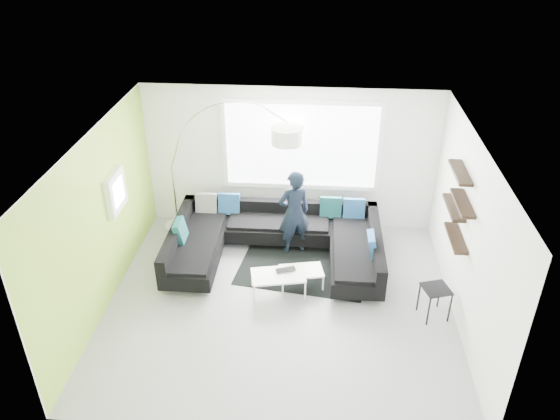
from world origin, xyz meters
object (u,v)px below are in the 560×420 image
object	(u,v)px
coffee_table	(290,280)
person	(294,213)
arc_lamp	(171,166)
side_table	(434,302)
sectional_sofa	(275,245)
laptop	(287,271)

from	to	relation	value
coffee_table	person	distance (m)	1.30
arc_lamp	side_table	bearing A→B (deg)	-17.80
sectional_sofa	laptop	bearing A→B (deg)	-72.93
sectional_sofa	arc_lamp	size ratio (longest dim) A/B	1.38
arc_lamp	laptop	xyz separation A→B (m)	(2.29, -1.82, -0.96)
coffee_table	side_table	size ratio (longest dim) A/B	2.08
side_table	person	size ratio (longest dim) A/B	0.33
arc_lamp	side_table	world-z (taller)	arc_lamp
sectional_sofa	arc_lamp	distance (m)	2.48
person	coffee_table	bearing A→B (deg)	66.29
person	arc_lamp	bearing A→B (deg)	-39.32
sectional_sofa	person	size ratio (longest dim) A/B	2.26
coffee_table	sectional_sofa	bearing A→B (deg)	99.95
side_table	laptop	xyz separation A→B (m)	(-2.32, 0.46, 0.11)
person	sectional_sofa	bearing A→B (deg)	26.55
arc_lamp	laptop	world-z (taller)	arc_lamp
sectional_sofa	person	xyz separation A→B (m)	(0.30, 0.37, 0.47)
coffee_table	laptop	world-z (taller)	laptop
coffee_table	arc_lamp	size ratio (longest dim) A/B	0.42
sectional_sofa	laptop	distance (m)	0.85
side_table	person	distance (m)	2.85
laptop	sectional_sofa	bearing A→B (deg)	86.99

